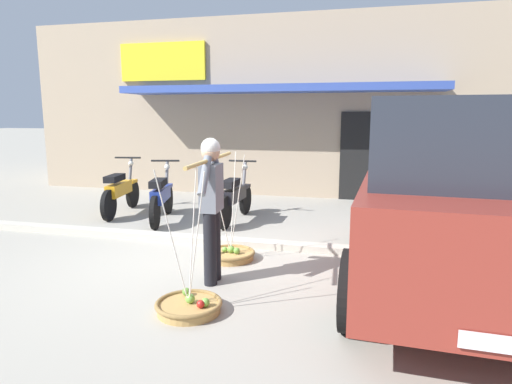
% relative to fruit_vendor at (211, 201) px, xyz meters
% --- Properties ---
extents(ground_plane, '(90.00, 90.00, 0.00)m').
position_rel_fruit_vendor_xyz_m(ground_plane, '(-0.45, 0.79, -0.98)').
color(ground_plane, '#9E998C').
extents(sidewalk_curb, '(20.00, 0.24, 0.10)m').
position_rel_fruit_vendor_xyz_m(sidewalk_curb, '(-0.45, 1.49, -0.93)').
color(sidewalk_curb, '#BAB4A5').
rests_on(sidewalk_curb, ground).
extents(fruit_vendor, '(0.22, 1.69, 1.70)m').
position_rel_fruit_vendor_xyz_m(fruit_vendor, '(0.00, 0.00, 0.00)').
color(fruit_vendor, black).
rests_on(fruit_vendor, ground).
extents(fruit_basket_left_side, '(0.67, 0.67, 1.45)m').
position_rel_fruit_vendor_xyz_m(fruit_basket_left_side, '(0.05, -0.84, -0.90)').
color(fruit_basket_left_side, '#B2894C').
rests_on(fruit_basket_left_side, ground).
extents(fruit_basket_right_side, '(0.67, 0.67, 1.45)m').
position_rel_fruit_vendor_xyz_m(fruit_basket_right_side, '(-0.05, 0.84, -0.90)').
color(fruit_basket_right_side, '#B2894C').
rests_on(fruit_basket_right_side, ground).
extents(motorcycle_nearest_shop, '(0.54, 1.81, 1.09)m').
position_rel_fruit_vendor_xyz_m(motorcycle_nearest_shop, '(-2.99, 2.99, -0.52)').
color(motorcycle_nearest_shop, black).
rests_on(motorcycle_nearest_shop, ground).
extents(motorcycle_second_in_row, '(0.65, 1.78, 1.09)m').
position_rel_fruit_vendor_xyz_m(motorcycle_second_in_row, '(-1.93, 2.63, -0.52)').
color(motorcycle_second_in_row, black).
rests_on(motorcycle_second_in_row, ground).
extents(motorcycle_third_in_row, '(0.54, 1.82, 1.09)m').
position_rel_fruit_vendor_xyz_m(motorcycle_third_in_row, '(-0.62, 2.95, -0.52)').
color(motorcycle_third_in_row, black).
rests_on(motorcycle_third_in_row, ground).
extents(parked_truck, '(2.34, 4.79, 2.10)m').
position_rel_fruit_vendor_xyz_m(parked_truck, '(2.68, 0.45, 0.05)').
color(parked_truck, maroon).
rests_on(parked_truck, ground).
extents(storefront_building, '(13.00, 6.00, 4.20)m').
position_rel_fruit_vendor_xyz_m(storefront_building, '(-0.32, 8.14, 1.12)').
color(storefront_building, tan).
rests_on(storefront_building, ground).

